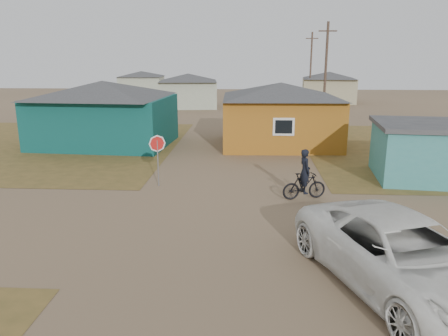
# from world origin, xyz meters

# --- Properties ---
(ground) EXTENTS (120.00, 120.00, 0.00)m
(ground) POSITION_xyz_m (0.00, 0.00, 0.00)
(ground) COLOR #806549
(grass_nw) EXTENTS (20.00, 18.00, 0.00)m
(grass_nw) POSITION_xyz_m (-14.00, 13.00, 0.01)
(grass_nw) COLOR brown
(grass_nw) RESTS_ON ground
(house_teal) EXTENTS (8.93, 7.08, 4.00)m
(house_teal) POSITION_xyz_m (-8.50, 13.50, 2.05)
(house_teal) COLOR #0B3D3B
(house_teal) RESTS_ON ground
(house_yellow) EXTENTS (7.72, 6.76, 3.90)m
(house_yellow) POSITION_xyz_m (2.50, 14.00, 2.00)
(house_yellow) COLOR #9D5F18
(house_yellow) RESTS_ON ground
(shed_turquoise) EXTENTS (6.71, 4.93, 2.60)m
(shed_turquoise) POSITION_xyz_m (9.50, 6.50, 1.31)
(shed_turquoise) COLOR teal
(shed_turquoise) RESTS_ON ground
(house_pale_west) EXTENTS (7.04, 6.15, 3.60)m
(house_pale_west) POSITION_xyz_m (-6.00, 34.00, 1.86)
(house_pale_west) COLOR #A7AF96
(house_pale_west) RESTS_ON ground
(house_beige_east) EXTENTS (6.95, 6.05, 3.60)m
(house_beige_east) POSITION_xyz_m (10.00, 40.00, 1.86)
(house_beige_east) COLOR tan
(house_beige_east) RESTS_ON ground
(house_pale_north) EXTENTS (6.28, 5.81, 3.40)m
(house_pale_north) POSITION_xyz_m (-14.00, 46.00, 1.75)
(house_pale_north) COLOR #A7AF96
(house_pale_north) RESTS_ON ground
(utility_pole_near) EXTENTS (1.40, 0.20, 8.00)m
(utility_pole_near) POSITION_xyz_m (6.50, 22.00, 4.14)
(utility_pole_near) COLOR #4C392D
(utility_pole_near) RESTS_ON ground
(utility_pole_far) EXTENTS (1.40, 0.20, 8.00)m
(utility_pole_far) POSITION_xyz_m (7.50, 38.00, 4.14)
(utility_pole_far) COLOR #4C392D
(utility_pole_far) RESTS_ON ground
(stop_sign) EXTENTS (0.74, 0.10, 2.25)m
(stop_sign) POSITION_xyz_m (-3.33, 4.73, 1.67)
(stop_sign) COLOR gray
(stop_sign) RESTS_ON ground
(cyclist) EXTENTS (1.85, 0.97, 2.02)m
(cyclist) POSITION_xyz_m (2.77, 3.31, 0.73)
(cyclist) COLOR black
(cyclist) RESTS_ON ground
(vehicle) EXTENTS (4.98, 7.09, 1.80)m
(vehicle) POSITION_xyz_m (4.29, -3.50, 0.90)
(vehicle) COLOR white
(vehicle) RESTS_ON ground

